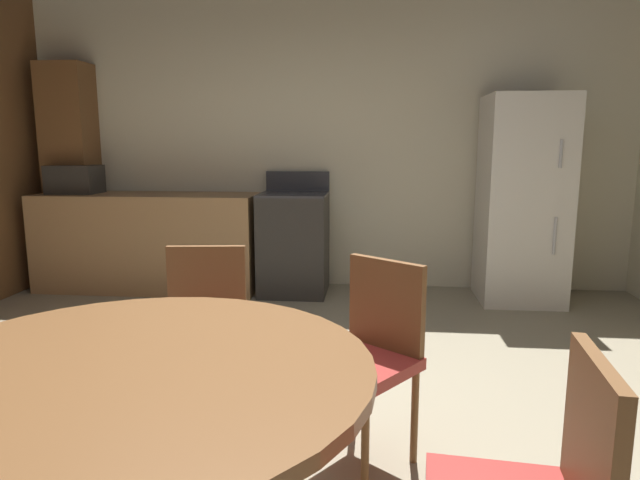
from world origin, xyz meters
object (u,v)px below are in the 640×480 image
microwave (75,179)px  dining_table (132,415)px  chair_north (204,326)px  chair_northeast (369,349)px  oven_range (294,243)px  refrigerator (522,200)px

microwave → dining_table: (2.11, -3.52, -0.42)m
chair_north → chair_northeast: bearing=67.8°
chair_northeast → microwave: bearing=-96.6°
oven_range → chair_northeast: 2.76m
microwave → chair_north: bearing=-51.0°
microwave → oven_range: bearing=0.1°
dining_table → chair_northeast: bearing=52.7°
microwave → chair_north: 3.19m
chair_north → chair_northeast: same height
dining_table → microwave: bearing=121.0°
microwave → chair_northeast: size_ratio=0.51×
microwave → chair_north: (1.98, -2.45, -0.53)m
chair_north → chair_northeast: (0.79, -0.21, 0.00)m
chair_north → refrigerator: bearing=132.2°
dining_table → oven_range: bearing=90.9°
oven_range → chair_northeast: oven_range is taller
refrigerator → chair_north: size_ratio=2.02×
refrigerator → microwave: refrigerator is taller
chair_north → dining_table: bearing=-0.0°
dining_table → chair_northeast: (0.65, 0.86, -0.11)m
oven_range → microwave: 2.13m
oven_range → chair_north: bearing=-91.8°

